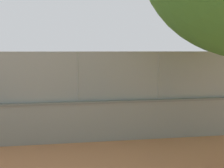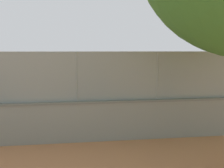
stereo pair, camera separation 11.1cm
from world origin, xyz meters
name	(u,v)px [view 2 (the right image)]	position (x,y,z in m)	size (l,w,h in m)	color
ground_plane	(91,89)	(0.00, 0.00, 0.00)	(260.00, 260.00, 0.00)	#B27247
perimeter_wall	(35,123)	(2.65, 12.78, 0.77)	(27.90, 0.42, 1.53)	gray
fence_panel_on_wall	(33,77)	(2.65, 12.78, 2.43)	(27.42, 0.08, 1.81)	gray
player_baseline_waiting	(206,97)	(-5.66, 9.56, 0.92)	(0.88, 0.97, 1.56)	navy
player_crossing_court	(67,77)	(2.10, -0.85, 1.01)	(0.73, 0.87, 1.71)	navy
player_at_service_line	(139,82)	(-3.64, 3.04, 0.91)	(1.24, 0.73, 1.55)	black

